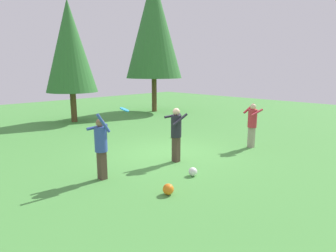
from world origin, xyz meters
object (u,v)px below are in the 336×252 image
object	(u,v)px
person_bystander	(252,122)
ball_yellow	(176,134)
person_catcher	(176,130)
person_thrower	(101,143)
tree_far_right	(154,27)
ball_white	(193,172)
ball_orange	(168,189)
tree_center	(70,47)
frisbee	(124,109)

from	to	relation	value
person_bystander	ball_yellow	distance (m)	3.44
person_catcher	person_bystander	world-z (taller)	person_catcher
person_thrower	ball_yellow	size ratio (longest dim) A/B	7.18
tree_far_right	ball_white	bearing A→B (deg)	-127.60
person_catcher	ball_orange	size ratio (longest dim) A/B	6.49
person_catcher	ball_orange	bearing A→B (deg)	48.66
tree_far_right	tree_center	world-z (taller)	tree_far_right
frisbee	ball_white	world-z (taller)	frisbee
person_bystander	tree_far_right	distance (m)	11.46
tree_far_right	tree_center	bearing A→B (deg)	177.55
frisbee	ball_yellow	distance (m)	5.05
frisbee	ball_yellow	xyz separation A→B (m)	(4.28, 2.03, -1.75)
ball_yellow	tree_center	bearing A→B (deg)	101.26
person_catcher	tree_center	bearing A→B (deg)	-87.40
ball_yellow	person_bystander	bearing A→B (deg)	-75.38
tree_far_right	person_catcher	bearing A→B (deg)	-128.96
ball_white	tree_center	distance (m)	11.21
tree_far_right	tree_center	xyz separation A→B (m)	(-6.01, 0.26, -1.58)
person_thrower	tree_far_right	bearing A→B (deg)	48.39
person_bystander	tree_center	size ratio (longest dim) A/B	0.25
ball_orange	ball_yellow	bearing A→B (deg)	41.48
tree_center	frisbee	bearing A→B (deg)	-108.47
frisbee	ball_orange	xyz separation A→B (m)	(-0.18, -1.91, -1.74)
person_bystander	frisbee	bearing A→B (deg)	0.00
ball_yellow	tree_far_right	distance (m)	9.78
person_catcher	ball_white	xyz separation A→B (m)	(-0.60, -1.22, -0.93)
ball_orange	person_bystander	bearing A→B (deg)	7.75
person_catcher	ball_yellow	distance (m)	3.53
frisbee	ball_orange	size ratio (longest dim) A/B	1.37
ball_orange	tree_center	bearing A→B (deg)	73.78
person_catcher	person_bystander	size ratio (longest dim) A/B	1.04
ball_orange	tree_far_right	distance (m)	14.95
person_bystander	tree_center	bearing A→B (deg)	-64.61
ball_orange	tree_center	distance (m)	11.84
tree_far_right	person_bystander	bearing A→B (deg)	-111.51
ball_white	frisbee	bearing A→B (deg)	128.01
person_thrower	frisbee	size ratio (longest dim) A/B	5.01
frisbee	tree_far_right	world-z (taller)	tree_far_right
person_catcher	ball_yellow	bearing A→B (deg)	-126.93
ball_yellow	tree_center	size ratio (longest dim) A/B	0.04
ball_orange	person_thrower	bearing A→B (deg)	105.83
person_thrower	person_catcher	bearing A→B (deg)	-1.67
person_catcher	frisbee	world-z (taller)	frisbee
person_catcher	frisbee	bearing A→B (deg)	-0.00
ball_white	tree_center	world-z (taller)	tree_center
person_thrower	ball_orange	bearing A→B (deg)	-66.82
person_bystander	frisbee	size ratio (longest dim) A/B	4.55
person_thrower	frisbee	xyz separation A→B (m)	(0.74, -0.10, 0.86)
person_thrower	ball_white	world-z (taller)	person_thrower
tree_far_right	tree_center	size ratio (longest dim) A/B	1.38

